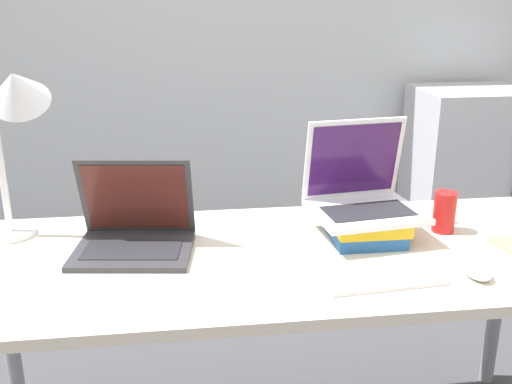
{
  "coord_description": "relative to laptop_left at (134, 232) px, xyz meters",
  "views": [
    {
      "loc": [
        -0.26,
        -1.12,
        1.4
      ],
      "look_at": [
        -0.07,
        0.35,
        0.88
      ],
      "focal_mm": 42.0,
      "sensor_mm": 36.0,
      "label": 1
    }
  ],
  "objects": [
    {
      "name": "mini_fridge",
      "position": [
        1.61,
        1.3,
        -0.3
      ],
      "size": [
        0.54,
        0.48,
        0.91
      ],
      "color": "silver",
      "rests_on": "ground_plane"
    },
    {
      "name": "desk_lamp",
      "position": [
        -0.3,
        0.11,
        0.33
      ],
      "size": [
        0.23,
        0.2,
        0.53
      ],
      "color": "white",
      "rests_on": "desk"
    },
    {
      "name": "soda_can",
      "position": [
        0.9,
        0.01,
        0.01
      ],
      "size": [
        0.07,
        0.07,
        0.12
      ],
      "color": "red",
      "rests_on": "desk"
    },
    {
      "name": "laptop_left",
      "position": [
        0.0,
        0.0,
        0.0
      ],
      "size": [
        0.35,
        0.29,
        0.25
      ],
      "color": "#333338",
      "rests_on": "desk"
    },
    {
      "name": "laptop_on_books",
      "position": [
        0.65,
        0.03,
        0.07
      ],
      "size": [
        0.33,
        0.29,
        0.26
      ],
      "color": "silver",
      "rests_on": "book_stack"
    },
    {
      "name": "wireless_keyboard",
      "position": [
        0.62,
        -0.28,
        -0.04
      ],
      "size": [
        0.31,
        0.13,
        0.01
      ],
      "color": "silver",
      "rests_on": "desk"
    },
    {
      "name": "book_stack",
      "position": [
        0.66,
        0.02,
        -0.01
      ],
      "size": [
        0.21,
        0.27,
        0.07
      ],
      "color": "#235693",
      "rests_on": "desk"
    },
    {
      "name": "desk",
      "position": [
        0.4,
        -0.08,
        -0.12
      ],
      "size": [
        1.79,
        0.71,
        0.7
      ],
      "color": "beige",
      "rests_on": "ground_plane"
    },
    {
      "name": "mouse",
      "position": [
        0.86,
        -0.28,
        -0.03
      ],
      "size": [
        0.06,
        0.1,
        0.03
      ],
      "color": "white",
      "rests_on": "desk"
    }
  ]
}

